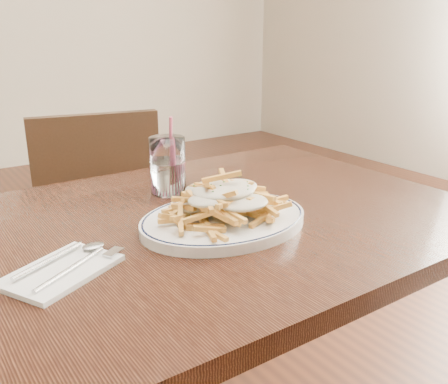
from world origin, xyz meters
TOP-DOWN VIEW (x-y plane):
  - table at (0.00, 0.00)m, footprint 1.20×0.80m
  - chair_far at (0.08, 0.77)m, footprint 0.47×0.47m
  - fries_plate at (0.04, -0.07)m, footprint 0.36×0.32m
  - loaded_fries at (0.04, -0.07)m, footprint 0.28×0.24m
  - napkin at (-0.29, -0.08)m, footprint 0.21×0.18m
  - cutlery at (-0.29, -0.08)m, footprint 0.19×0.16m
  - water_glass at (0.05, 0.18)m, footprint 0.08×0.08m

SIDE VIEW (x-z plane):
  - chair_far at x=0.08m, z-range 0.06..0.92m
  - table at x=0.00m, z-range 0.30..1.05m
  - napkin at x=-0.29m, z-range 0.75..0.76m
  - cutlery at x=-0.29m, z-range 0.76..0.77m
  - fries_plate at x=0.04m, z-range 0.75..0.77m
  - water_glass at x=0.05m, z-range 0.72..0.90m
  - loaded_fries at x=0.04m, z-range 0.77..0.85m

